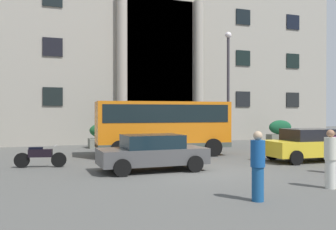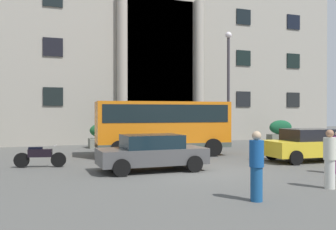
{
  "view_description": "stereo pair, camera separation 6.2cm",
  "coord_description": "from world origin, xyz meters",
  "px_view_note": "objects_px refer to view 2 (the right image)",
  "views": [
    {
      "loc": [
        -6.18,
        -12.41,
        2.25
      ],
      "look_at": [
        0.9,
        6.62,
        2.06
      ],
      "focal_mm": 39.61,
      "sensor_mm": 36.0,
      "label": 1
    },
    {
      "loc": [
        -6.13,
        -12.43,
        2.25
      ],
      "look_at": [
        0.9,
        6.62,
        2.06
      ],
      "focal_mm": 39.61,
      "sensor_mm": 36.0,
      "label": 2
    }
  ],
  "objects_px": {
    "hedge_planter_east": "(106,135)",
    "pedestrian_woman_with_bag": "(330,159)",
    "bus_stop_sign": "(222,122)",
    "lamppost_plaza_centre": "(228,80)",
    "hedge_planter_entrance_left": "(210,135)",
    "motorcycle_far_end": "(39,156)",
    "orange_minibus": "(162,123)",
    "hedge_planter_far_west": "(281,131)",
    "pedestrian_child_trailing": "(257,166)",
    "parked_sedan_far": "(152,152)",
    "parked_estate_mid": "(310,145)"
  },
  "relations": [
    {
      "from": "hedge_planter_far_west",
      "to": "parked_sedan_far",
      "type": "relative_size",
      "value": 0.5
    },
    {
      "from": "parked_estate_mid",
      "to": "hedge_planter_east",
      "type": "bearing_deg",
      "value": 131.64
    },
    {
      "from": "hedge_planter_east",
      "to": "motorcycle_far_end",
      "type": "bearing_deg",
      "value": -119.26
    },
    {
      "from": "orange_minibus",
      "to": "hedge_planter_entrance_left",
      "type": "xyz_separation_m",
      "value": [
        5.33,
        5.16,
        -1.03
      ]
    },
    {
      "from": "pedestrian_woman_with_bag",
      "to": "parked_sedan_far",
      "type": "bearing_deg",
      "value": -45.54
    },
    {
      "from": "motorcycle_far_end",
      "to": "pedestrian_woman_with_bag",
      "type": "xyz_separation_m",
      "value": [
        7.89,
        -7.27,
        0.41
      ]
    },
    {
      "from": "hedge_planter_entrance_left",
      "to": "motorcycle_far_end",
      "type": "xyz_separation_m",
      "value": [
        -11.36,
        -7.34,
        -0.16
      ]
    },
    {
      "from": "lamppost_plaza_centre",
      "to": "parked_sedan_far",
      "type": "bearing_deg",
      "value": -135.14
    },
    {
      "from": "pedestrian_child_trailing",
      "to": "lamppost_plaza_centre",
      "type": "height_order",
      "value": "lamppost_plaza_centre"
    },
    {
      "from": "parked_estate_mid",
      "to": "motorcycle_far_end",
      "type": "xyz_separation_m",
      "value": [
        -11.58,
        2.26,
        -0.29
      ]
    },
    {
      "from": "bus_stop_sign",
      "to": "lamppost_plaza_centre",
      "type": "height_order",
      "value": "lamppost_plaza_centre"
    },
    {
      "from": "hedge_planter_entrance_left",
      "to": "motorcycle_far_end",
      "type": "bearing_deg",
      "value": -147.14
    },
    {
      "from": "hedge_planter_far_west",
      "to": "motorcycle_far_end",
      "type": "relative_size",
      "value": 1.0
    },
    {
      "from": "hedge_planter_east",
      "to": "pedestrian_child_trailing",
      "type": "xyz_separation_m",
      "value": [
        0.92,
        -15.15,
        0.13
      ]
    },
    {
      "from": "bus_stop_sign",
      "to": "parked_sedan_far",
      "type": "height_order",
      "value": "bus_stop_sign"
    },
    {
      "from": "bus_stop_sign",
      "to": "hedge_planter_entrance_left",
      "type": "relative_size",
      "value": 1.84
    },
    {
      "from": "hedge_planter_east",
      "to": "lamppost_plaza_centre",
      "type": "bearing_deg",
      "value": -15.87
    },
    {
      "from": "lamppost_plaza_centre",
      "to": "bus_stop_sign",
      "type": "bearing_deg",
      "value": -137.27
    },
    {
      "from": "hedge_planter_east",
      "to": "hedge_planter_far_west",
      "type": "distance_m",
      "value": 12.99
    },
    {
      "from": "hedge_planter_east",
      "to": "bus_stop_sign",
      "type": "bearing_deg",
      "value": -25.0
    },
    {
      "from": "parked_sedan_far",
      "to": "lamppost_plaza_centre",
      "type": "distance_m",
      "value": 11.27
    },
    {
      "from": "pedestrian_woman_with_bag",
      "to": "orange_minibus",
      "type": "bearing_deg",
      "value": -72.71
    },
    {
      "from": "orange_minibus",
      "to": "bus_stop_sign",
      "type": "xyz_separation_m",
      "value": [
        4.57,
        2.1,
        -0.02
      ]
    },
    {
      "from": "orange_minibus",
      "to": "motorcycle_far_end",
      "type": "height_order",
      "value": "orange_minibus"
    },
    {
      "from": "hedge_planter_far_west",
      "to": "parked_sedan_far",
      "type": "height_order",
      "value": "hedge_planter_far_west"
    },
    {
      "from": "parked_sedan_far",
      "to": "pedestrian_woman_with_bag",
      "type": "distance_m",
      "value": 6.26
    },
    {
      "from": "hedge_planter_entrance_left",
      "to": "pedestrian_woman_with_bag",
      "type": "height_order",
      "value": "pedestrian_woman_with_bag"
    },
    {
      "from": "parked_estate_mid",
      "to": "orange_minibus",
      "type": "bearing_deg",
      "value": 144.97
    },
    {
      "from": "hedge_planter_entrance_left",
      "to": "bus_stop_sign",
      "type": "bearing_deg",
      "value": -103.93
    },
    {
      "from": "hedge_planter_east",
      "to": "pedestrian_child_trailing",
      "type": "distance_m",
      "value": 15.17
    },
    {
      "from": "motorcycle_far_end",
      "to": "pedestrian_child_trailing",
      "type": "relative_size",
      "value": 1.14
    },
    {
      "from": "hedge_planter_entrance_left",
      "to": "orange_minibus",
      "type": "bearing_deg",
      "value": -135.9
    },
    {
      "from": "hedge_planter_entrance_left",
      "to": "parked_estate_mid",
      "type": "xyz_separation_m",
      "value": [
        0.22,
        -9.6,
        0.13
      ]
    },
    {
      "from": "hedge_planter_east",
      "to": "hedge_planter_entrance_left",
      "type": "bearing_deg",
      "value": 0.23
    },
    {
      "from": "orange_minibus",
      "to": "pedestrian_child_trailing",
      "type": "xyz_separation_m",
      "value": [
        -1.02,
        -10.01,
        -0.75
      ]
    },
    {
      "from": "orange_minibus",
      "to": "hedge_planter_entrance_left",
      "type": "distance_m",
      "value": 7.49
    },
    {
      "from": "bus_stop_sign",
      "to": "motorcycle_far_end",
      "type": "bearing_deg",
      "value": -158.04
    },
    {
      "from": "parked_estate_mid",
      "to": "motorcycle_far_end",
      "type": "height_order",
      "value": "parked_estate_mid"
    },
    {
      "from": "hedge_planter_entrance_left",
      "to": "hedge_planter_east",
      "type": "distance_m",
      "value": 7.27
    },
    {
      "from": "motorcycle_far_end",
      "to": "lamppost_plaza_centre",
      "type": "xyz_separation_m",
      "value": [
        11.58,
        5.18,
        3.84
      ]
    },
    {
      "from": "parked_estate_mid",
      "to": "parked_sedan_far",
      "type": "bearing_deg",
      "value": -175.68
    },
    {
      "from": "bus_stop_sign",
      "to": "parked_sedan_far",
      "type": "bearing_deg",
      "value": -134.83
    },
    {
      "from": "orange_minibus",
      "to": "lamppost_plaza_centre",
      "type": "xyz_separation_m",
      "value": [
        5.55,
        3.01,
        2.66
      ]
    },
    {
      "from": "hedge_planter_far_west",
      "to": "parked_sedan_far",
      "type": "xyz_separation_m",
      "value": [
        -13.07,
        -9.48,
        -0.07
      ]
    },
    {
      "from": "parked_sedan_far",
      "to": "pedestrian_woman_with_bag",
      "type": "height_order",
      "value": "pedestrian_woman_with_bag"
    },
    {
      "from": "bus_stop_sign",
      "to": "hedge_planter_east",
      "type": "relative_size",
      "value": 1.24
    },
    {
      "from": "lamppost_plaza_centre",
      "to": "orange_minibus",
      "type": "bearing_deg",
      "value": -151.56
    },
    {
      "from": "hedge_planter_entrance_left",
      "to": "hedge_planter_far_west",
      "type": "relative_size",
      "value": 0.71
    },
    {
      "from": "hedge_planter_east",
      "to": "pedestrian_woman_with_bag",
      "type": "relative_size",
      "value": 1.23
    },
    {
      "from": "orange_minibus",
      "to": "hedge_planter_east",
      "type": "height_order",
      "value": "orange_minibus"
    }
  ]
}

